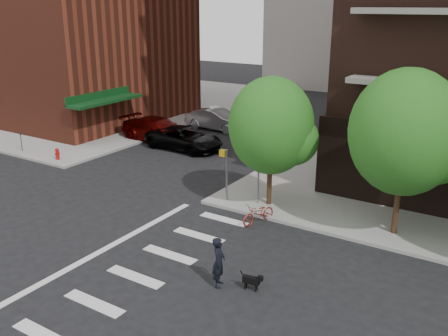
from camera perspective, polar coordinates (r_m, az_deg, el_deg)
ground at (r=20.76m, az=-16.34°, el=-9.58°), size 120.00×120.00×0.00m
sidewalk_nw at (r=53.22m, az=-15.11°, el=7.57°), size 31.00×33.00×0.15m
crosswalk at (r=19.31m, az=-11.89°, el=-11.43°), size 3.85×13.00×0.01m
tree_a at (r=23.31m, az=5.41°, el=4.82°), size 4.00×4.00×5.90m
tree_b at (r=21.23m, az=20.00°, el=3.83°), size 4.50×4.50×6.65m
pedestrian_signal at (r=24.22m, az=1.08°, el=0.03°), size 2.18×0.67×2.60m
fire_hydrant at (r=32.79m, az=-18.51°, el=1.61°), size 0.24×0.24×0.73m
parking_meter at (r=35.41m, az=-22.19°, el=3.07°), size 0.10×0.08×1.32m
parked_car_black at (r=33.85m, az=-4.54°, el=3.40°), size 2.73×5.57×1.52m
parked_car_maroon at (r=35.90m, az=-7.44°, el=4.32°), size 2.55×5.94×1.70m
parked_car_silver at (r=39.09m, az=-0.83°, el=5.60°), size 1.93×5.12×1.67m
scooter at (r=22.53m, az=3.98°, el=-5.21°), size 1.16×1.93×0.96m
dog_walker at (r=17.60m, az=-0.60°, el=-10.70°), size 0.79×0.67×1.84m
dog at (r=17.64m, az=3.25°, el=-12.68°), size 0.73×0.28×0.61m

